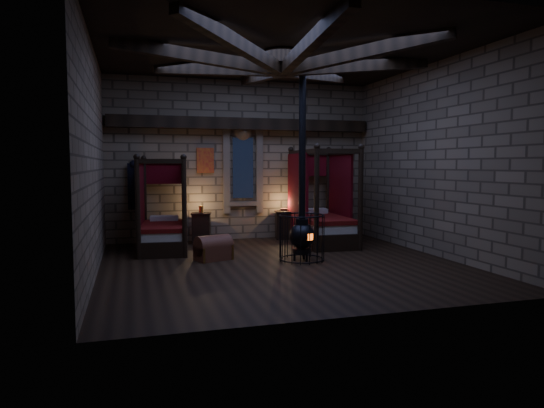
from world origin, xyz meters
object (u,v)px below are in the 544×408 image
object	(u,v)px
trunk_left	(213,249)
stove	(302,232)
bed_right	(322,221)
bed_left	(164,228)
trunk_right	(315,238)

from	to	relation	value
trunk_left	stove	distance (m)	1.88
bed_right	trunk_left	size ratio (longest dim) A/B	2.82
bed_right	trunk_left	world-z (taller)	bed_right
bed_left	trunk_right	xyz separation A→B (m)	(3.45, -0.87, -0.27)
trunk_right	stove	bearing A→B (deg)	-128.57
bed_right	trunk_left	bearing A→B (deg)	-153.06
stove	bed_right	bearing A→B (deg)	34.85
bed_right	trunk_right	distance (m)	0.91
bed_left	trunk_left	bearing A→B (deg)	-52.56
trunk_right	stove	size ratio (longest dim) A/B	0.20
bed_left	trunk_left	xyz separation A→B (m)	(0.92, -1.49, -0.29)
bed_left	trunk_left	distance (m)	1.77
stove	trunk_right	bearing A→B (deg)	34.48
trunk_left	trunk_right	bearing A→B (deg)	-6.01
bed_left	stove	world-z (taller)	stove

